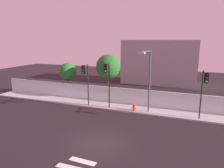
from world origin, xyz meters
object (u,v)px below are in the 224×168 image
Objects in this scene: traffic_light_center at (86,76)px; traffic_light_right at (204,85)px; roadside_tree_leftmost at (68,72)px; roadside_tree_midleft at (108,67)px; street_lamp_curbside at (148,76)px; fire_hydrant at (134,107)px; traffic_light_left at (107,76)px.

traffic_light_center is 1.02× the size of traffic_light_right.
roadside_tree_midleft is at bearing -0.00° from roadside_tree_leftmost.
fire_hydrant is (-1.37, -0.02, -3.35)m from street_lamp_curbside.
traffic_light_left is 6.62× the size of fire_hydrant.
fire_hydrant is (2.81, 0.44, -3.15)m from traffic_light_left.
traffic_light_left is 4.20m from street_lamp_curbside.
street_lamp_curbside is 1.10× the size of roadside_tree_midleft.
fire_hydrant is 6.28m from roadside_tree_midleft.
traffic_light_left is at bearing 179.19° from traffic_light_right.
traffic_light_center reaches higher than fire_hydrant.
street_lamp_curbside is 3.62m from fire_hydrant.
street_lamp_curbside is at bearing 173.28° from traffic_light_right.
traffic_light_center is at bearing -37.85° from roadside_tree_leftmost.
roadside_tree_leftmost is (-11.20, 3.01, -0.62)m from street_lamp_curbside.
roadside_tree_leftmost is (-9.84, 3.03, 2.73)m from fire_hydrant.
roadside_tree_midleft is (-10.51, 3.60, 0.71)m from traffic_light_right.
traffic_light_center is (-2.52, -0.04, -0.17)m from traffic_light_left.
traffic_light_right is at bearing -0.45° from traffic_light_center.
traffic_light_center is 6.27× the size of fire_hydrant.
roadside_tree_midleft is at bearing 161.10° from traffic_light_right.
traffic_light_left reaches higher than traffic_light_right.
traffic_light_center is 0.74× the size of street_lamp_curbside.
roadside_tree_midleft reaches higher than roadside_tree_leftmost.
street_lamp_curbside is (6.69, 0.50, 0.37)m from traffic_light_center.
traffic_light_left reaches higher than traffic_light_center.
roadside_tree_leftmost is (-16.23, 3.60, -0.21)m from traffic_light_right.
traffic_light_center reaches higher than traffic_light_right.
street_lamp_curbside is at bearing 4.28° from traffic_light_center.
roadside_tree_midleft is at bearing 110.72° from traffic_light_left.
traffic_light_left is at bearing -173.68° from street_lamp_curbside.
roadside_tree_midleft reaches higher than traffic_light_center.
traffic_light_left is 9.20m from traffic_light_right.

